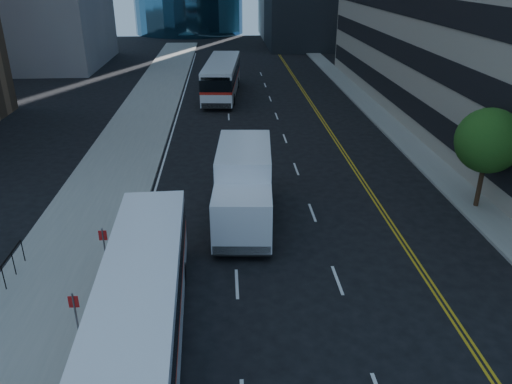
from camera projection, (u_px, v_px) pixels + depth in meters
ground at (335, 312)px, 17.97m from camera, size 160.00×160.00×0.00m
sidewalk_west at (142, 121)px, 40.07m from camera, size 5.00×90.00×0.15m
sidewalk_east at (380, 117)px, 41.20m from camera, size 2.00×90.00×0.15m
street_tree at (489, 141)px, 24.27m from camera, size 3.20×3.20×5.10m
bus_front at (143, 299)px, 16.11m from camera, size 2.84×11.25×2.88m
bus_rear at (222, 77)px, 47.65m from camera, size 3.82×12.84×3.26m
box_truck at (244, 186)px, 23.67m from camera, size 3.03×7.56×3.54m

